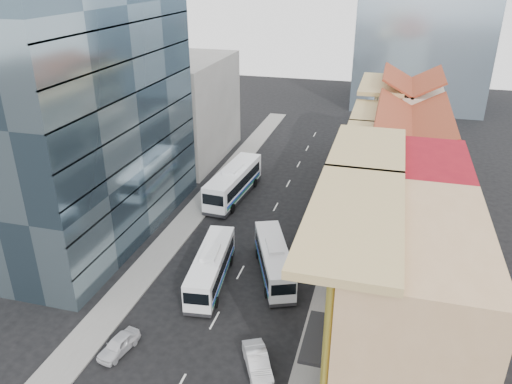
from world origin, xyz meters
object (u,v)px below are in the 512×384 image
(office_tower, at_px, (78,88))
(sedan_left, at_px, (119,345))
(bus_right, at_px, (274,260))
(bus_left_far, at_px, (234,182))
(bus_left_near, at_px, (211,267))
(sedan_right, at_px, (257,362))
(shophouse_tan, at_px, (408,312))

(office_tower, bearing_deg, sedan_left, -54.46)
(bus_right, bearing_deg, bus_left_far, 97.68)
(bus_left_near, relative_size, sedan_left, 2.82)
(sedan_right, bearing_deg, bus_left_far, 83.68)
(bus_right, bearing_deg, shophouse_tan, -65.80)
(bus_left_near, xyz_separation_m, bus_left_far, (-3.50, 17.49, 0.33))
(bus_left_near, bearing_deg, bus_right, 20.60)
(shophouse_tan, relative_size, bus_left_near, 1.37)
(office_tower, bearing_deg, bus_right, -10.06)
(office_tower, distance_m, sedan_left, 24.46)
(shophouse_tan, distance_m, bus_left_far, 32.20)
(shophouse_tan, height_order, sedan_left, shophouse_tan)
(office_tower, distance_m, sedan_right, 30.08)
(bus_right, bearing_deg, office_tower, 147.74)
(bus_left_near, bearing_deg, office_tower, 150.61)
(bus_right, relative_size, sedan_right, 2.40)
(office_tower, height_order, bus_left_near, office_tower)
(office_tower, height_order, sedan_right, office_tower)
(bus_left_near, bearing_deg, sedan_right, -60.56)
(bus_right, distance_m, sedan_right, 11.80)
(bus_left_near, distance_m, bus_right, 5.68)
(bus_left_far, bearing_deg, shophouse_tan, -48.37)
(bus_right, bearing_deg, sedan_left, -146.42)
(bus_left_far, height_order, bus_right, bus_left_far)
(bus_right, xyz_separation_m, sedan_right, (1.62, -11.65, -0.92))
(bus_left_near, height_order, bus_left_far, bus_left_far)
(sedan_left, relative_size, sedan_right, 0.87)
(shophouse_tan, xyz_separation_m, bus_left_far, (-19.50, 25.30, -4.04))
(sedan_left, bearing_deg, sedan_right, 16.47)
(shophouse_tan, height_order, bus_left_near, shophouse_tan)
(sedan_right, bearing_deg, sedan_left, 157.77)
(office_tower, distance_m, bus_left_near, 21.02)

